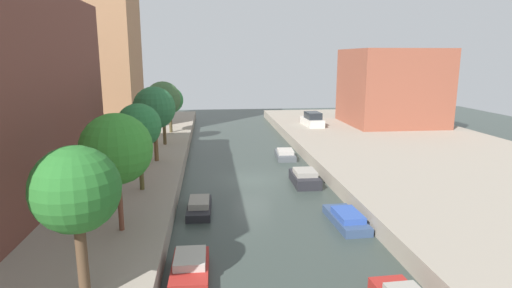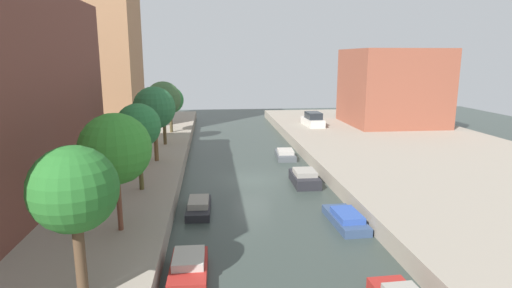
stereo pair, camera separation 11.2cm
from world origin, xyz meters
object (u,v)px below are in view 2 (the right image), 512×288
object	(u,v)px
street_tree_2	(138,126)
parked_car	(313,120)
street_tree_1	(115,149)
moored_boat_left_2	(199,207)
low_block_right	(392,87)
street_tree_4	(163,99)
moored_boat_left_1	(189,268)
moored_boat_right_1	(346,219)
moored_boat_right_3	(285,154)
apartment_tower_far	(87,16)
street_tree_5	(170,100)
moored_boat_right_2	(305,178)
street_tree_0	(74,190)
street_tree_3	(154,108)

from	to	relation	value
street_tree_2	parked_car	size ratio (longest dim) A/B	1.17
street_tree_1	moored_boat_left_2	distance (m)	7.11
low_block_right	street_tree_2	xyz separation A→B (m)	(-25.02, -22.17, -0.52)
street_tree_4	moored_boat_left_1	distance (m)	22.50
street_tree_4	parked_car	size ratio (longest dim) A/B	1.28
moored_boat_right_1	moored_boat_right_3	xyz separation A→B (m)	(-0.56, 14.96, 0.00)
street_tree_4	moored_boat_right_3	distance (m)	11.78
street_tree_4	moored_boat_left_1	xyz separation A→B (m)	(3.15, -21.78, -4.66)
street_tree_1	street_tree_4	bearing A→B (deg)	90.00
low_block_right	apartment_tower_far	bearing A→B (deg)	176.04
street_tree_5	moored_boat_right_2	bearing A→B (deg)	-56.97
apartment_tower_far	street_tree_0	xyz separation A→B (m)	(8.98, -36.09, -8.33)
moored_boat_right_2	street_tree_4	bearing A→B (deg)	136.50
moored_boat_right_2	street_tree_5	bearing A→B (deg)	123.03
street_tree_2	street_tree_1	bearing A→B (deg)	-90.00
moored_boat_right_1	moored_boat_right_2	xyz separation A→B (m)	(-0.58, 7.24, 0.12)
moored_boat_left_1	moored_boat_right_3	world-z (taller)	moored_boat_left_1
low_block_right	street_tree_4	world-z (taller)	low_block_right
moored_boat_right_1	street_tree_5	bearing A→B (deg)	115.36
street_tree_3	parked_car	distance (m)	21.79
low_block_right	moored_boat_left_1	xyz separation A→B (m)	(-21.88, -30.83, -4.92)
street_tree_5	moored_boat_right_3	size ratio (longest dim) A/B	1.34
street_tree_4	parked_car	xyz separation A→B (m)	(15.68, 8.66, -3.38)
parked_car	moored_boat_right_2	world-z (taller)	parked_car
street_tree_4	parked_car	world-z (taller)	street_tree_4
street_tree_0	street_tree_1	bearing A→B (deg)	90.00
apartment_tower_far	street_tree_0	bearing A→B (deg)	-76.03
moored_boat_right_1	moored_boat_left_2	bearing A→B (deg)	161.21
street_tree_3	parked_car	xyz separation A→B (m)	(15.68, 14.76, -3.32)
low_block_right	moored_boat_right_1	distance (m)	30.15
street_tree_1	street_tree_4	xyz separation A→B (m)	(-0.00, 19.04, 0.30)
street_tree_1	moored_boat_right_2	xyz separation A→B (m)	(10.53, 9.05, -4.30)
street_tree_4	street_tree_5	distance (m)	6.24
street_tree_2	moored_boat_right_3	bearing A→B (deg)	45.81
street_tree_3	street_tree_5	xyz separation A→B (m)	(0.00, 12.31, -0.64)
parked_car	moored_boat_right_2	distance (m)	19.39
street_tree_2	moored_boat_left_2	size ratio (longest dim) A/B	1.48
street_tree_2	moored_boat_right_1	bearing A→B (deg)	-20.27
street_tree_0	moored_boat_left_2	size ratio (longest dim) A/B	1.47
low_block_right	street_tree_5	bearing A→B (deg)	-173.52
street_tree_2	moored_boat_right_3	world-z (taller)	street_tree_2
apartment_tower_far	low_block_right	xyz separation A→B (m)	(34.00, -2.35, -7.73)
low_block_right	moored_boat_left_2	world-z (taller)	low_block_right
street_tree_5	moored_boat_right_2	world-z (taller)	street_tree_5
parked_car	low_block_right	bearing A→B (deg)	2.36
low_block_right	parked_car	xyz separation A→B (m)	(-9.35, -0.38, -3.64)
street_tree_1	street_tree_4	world-z (taller)	street_tree_4
street_tree_2	street_tree_3	xyz separation A→B (m)	(-0.00, 7.02, 0.21)
street_tree_5	moored_boat_right_1	world-z (taller)	street_tree_5
street_tree_5	low_block_right	bearing A→B (deg)	6.48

